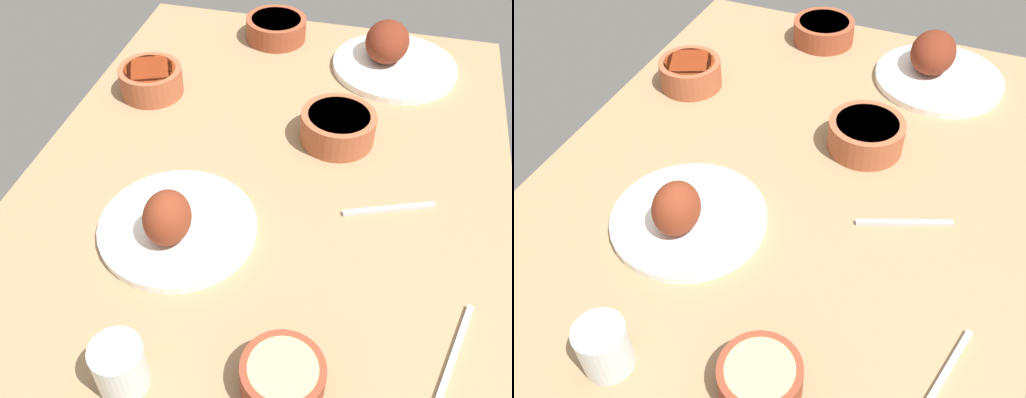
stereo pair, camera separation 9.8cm
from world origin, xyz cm
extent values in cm
cube|color=#937551|center=(0.00, 0.00, 2.00)|extent=(140.00, 90.00, 4.00)
cylinder|color=white|center=(-8.57, 11.57, 4.80)|extent=(26.94, 26.94, 1.60)
ellipsoid|color=maroon|center=(-11.39, 11.83, 9.92)|extent=(9.08, 7.74, 9.40)
cylinder|color=white|center=(51.55, -20.40, 4.80)|extent=(28.61, 28.61, 1.60)
ellipsoid|color=#602314|center=(53.82, -17.79, 9.68)|extent=(13.41, 10.06, 8.87)
cylinder|color=#A35133|center=(29.10, 31.07, 7.05)|extent=(13.74, 13.74, 6.10)
cylinder|color=#9E3314|center=(29.10, 31.07, 9.60)|extent=(11.27, 11.27, 1.00)
cylinder|color=brown|center=(58.94, 9.71, 6.73)|extent=(14.95, 14.95, 5.46)
cylinder|color=brown|center=(58.94, 9.71, 8.96)|extent=(12.26, 12.26, 1.00)
cylinder|color=brown|center=(-31.98, -11.66, 6.51)|extent=(11.45, 11.45, 5.01)
cylinder|color=#D6BC70|center=(-31.98, -11.66, 8.51)|extent=(9.39, 9.39, 1.00)
cylinder|color=#A35133|center=(22.47, -11.05, 7.08)|extent=(14.87, 14.87, 6.16)
cylinder|color=#4C192D|center=(22.47, -11.05, 9.66)|extent=(12.20, 12.20, 1.00)
cylinder|color=silver|center=(-36.55, 9.23, 8.09)|extent=(7.14, 7.14, 8.18)
cube|color=silver|center=(4.88, -23.00, 4.40)|extent=(6.98, 15.87, 0.80)
cube|color=silver|center=(-21.51, -34.26, 4.40)|extent=(17.49, 5.54, 0.80)
camera|label=1|loc=(-67.64, -17.03, 75.72)|focal=39.44mm
camera|label=2|loc=(-64.56, -26.39, 75.72)|focal=39.44mm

